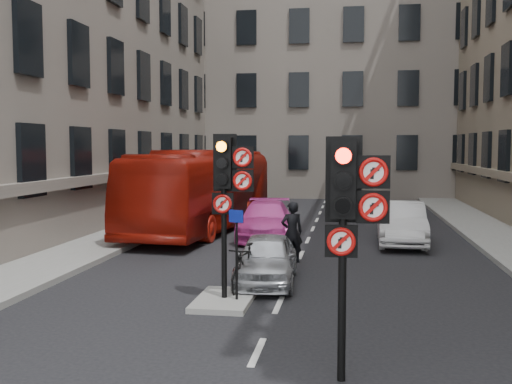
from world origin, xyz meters
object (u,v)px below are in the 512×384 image
(motorcyclist, at_px, (292,232))
(bus_red, at_px, (204,190))
(signal_near, at_px, (349,206))
(car_silver, at_px, (266,259))
(car_white, at_px, (401,223))
(signal_far, at_px, (228,180))
(motorcycle, at_px, (245,269))
(car_pink, at_px, (265,220))
(info_sign, at_px, (236,242))

(motorcyclist, bearing_deg, bus_red, -77.35)
(bus_red, bearing_deg, signal_near, -64.04)
(car_silver, relative_size, car_white, 0.81)
(car_silver, distance_m, motorcyclist, 2.81)
(signal_far, distance_m, motorcycle, 2.37)
(signal_far, relative_size, car_pink, 0.76)
(bus_red, relative_size, info_sign, 6.02)
(car_white, height_order, info_sign, info_sign)
(signal_far, xyz_separation_m, motorcycle, (0.21, 1.01, -2.14))
(car_white, relative_size, info_sign, 2.30)
(bus_red, bearing_deg, car_white, -12.65)
(motorcycle, xyz_separation_m, info_sign, (0.01, -1.13, 0.81))
(bus_red, bearing_deg, motorcyclist, -51.51)
(bus_red, xyz_separation_m, motorcyclist, (4.22, -6.29, -0.73))
(car_white, relative_size, motorcycle, 2.39)
(car_pink, xyz_separation_m, info_sign, (0.68, -9.30, 0.70))
(car_silver, bearing_deg, signal_near, -74.45)
(signal_near, relative_size, bus_red, 0.30)
(car_pink, bearing_deg, bus_red, 142.24)
(car_pink, bearing_deg, car_silver, -85.57)
(signal_near, bearing_deg, signal_far, 123.02)
(car_pink, relative_size, motorcycle, 2.50)
(car_pink, relative_size, info_sign, 2.41)
(signal_near, distance_m, car_white, 12.93)
(signal_far, xyz_separation_m, bus_red, (-3.28, 11.06, -1.07))
(signal_near, height_order, car_white, signal_near)
(car_pink, bearing_deg, signal_far, -90.87)
(car_white, distance_m, car_pink, 4.89)
(car_white, height_order, bus_red, bus_red)
(car_white, xyz_separation_m, car_pink, (-4.87, 0.49, -0.06))
(signal_near, xyz_separation_m, info_sign, (-2.39, 3.87, -1.20))
(motorcycle, distance_m, info_sign, 1.40)
(signal_far, relative_size, info_sign, 1.83)
(motorcycle, bearing_deg, info_sign, -81.00)
(car_white, bearing_deg, motorcycle, -117.22)
(signal_near, bearing_deg, bus_red, 111.33)
(bus_red, bearing_deg, signal_far, -68.84)
(signal_far, bearing_deg, motorcyclist, 78.90)
(info_sign, bearing_deg, signal_near, -39.00)
(car_silver, distance_m, info_sign, 2.29)
(signal_near, relative_size, signal_far, 1.00)
(motorcycle, distance_m, motorcyclist, 3.85)
(motorcycle, height_order, motorcyclist, motorcyclist)
(signal_far, height_order, motorcycle, signal_far)
(bus_red, distance_m, motorcycle, 10.70)
(car_silver, height_order, bus_red, bus_red)
(car_pink, relative_size, motorcyclist, 2.60)
(signal_near, xyz_separation_m, motorcycle, (-2.39, 5.01, -2.02))
(car_pink, bearing_deg, motorcycle, -89.05)
(signal_far, height_order, info_sign, signal_far)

